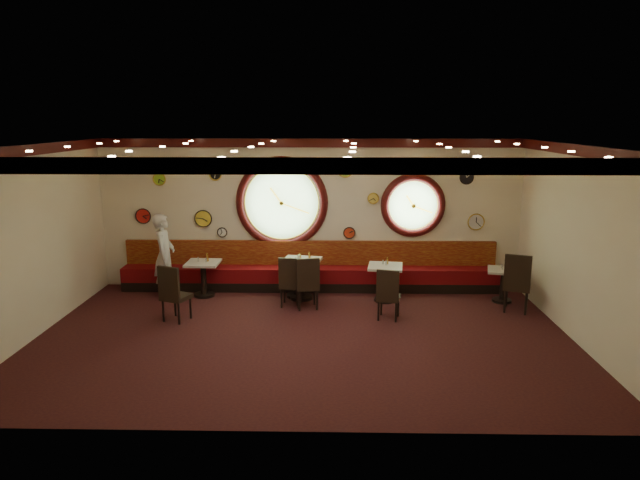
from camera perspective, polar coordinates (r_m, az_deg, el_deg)
The scene contains 55 objects.
floor at distance 9.78m, azimuth -1.67°, elevation -9.61°, with size 9.00×6.00×0.00m, color black.
ceiling at distance 9.10m, azimuth -1.80°, elevation 9.47°, with size 9.00×6.00×0.02m, color gold.
wall_back at distance 12.25m, azimuth -1.01°, elevation 2.61°, with size 9.00×0.02×3.20m, color beige.
wall_front at distance 6.42m, azimuth -3.11°, elevation -6.20°, with size 9.00×0.02×3.20m, color beige.
wall_left at distance 10.54m, azimuth -26.96°, elevation -0.26°, with size 0.02×6.00×3.20m, color beige.
wall_right at distance 10.13m, azimuth 24.61°, elevation -0.50°, with size 0.02×6.00×3.20m, color beige.
molding_back at distance 12.05m, azimuth -1.05°, elevation 9.67°, with size 9.00×0.10×0.18m, color #35090A.
molding_front at distance 6.16m, azimuth -3.24°, elevation 7.40°, with size 9.00×0.10×0.18m, color #35090A.
molding_left at distance 10.34m, azimuth -27.51°, elevation 7.94°, with size 0.10×6.00×0.18m, color #35090A.
molding_right at distance 9.92m, azimuth 25.11°, elevation 8.05°, with size 0.10×6.00×0.18m, color #35090A.
banquette_base at distance 12.32m, azimuth -1.04°, elevation -4.51°, with size 8.00×0.55×0.20m, color black.
banquette_seat at distance 12.25m, azimuth -1.04°, elevation -3.39°, with size 8.00×0.55×0.30m, color #59070C.
banquette_back at distance 12.36m, azimuth -1.01°, elevation -1.33°, with size 8.00×0.10×0.55m, color #610709.
porthole_left_glass at distance 12.25m, azimuth -3.83°, elevation 3.76°, with size 1.66×1.66×0.02m, color #7DAB66.
porthole_left_frame at distance 12.23m, azimuth -3.84°, elevation 3.75°, with size 1.98×1.98×0.18m, color #35090A.
porthole_left_ring at distance 12.20m, azimuth -3.85°, elevation 3.73°, with size 1.61×1.61×0.03m, color gold.
porthole_right_glass at distance 12.33m, azimuth 9.27°, elevation 3.45°, with size 1.10×1.10×0.02m, color #7DAB66.
porthole_right_frame at distance 12.31m, azimuth 9.28°, elevation 3.44°, with size 1.38×1.38×0.18m, color #35090A.
porthole_right_ring at distance 12.28m, azimuth 9.30°, elevation 3.42°, with size 1.09×1.09×0.03m, color gold.
wall_clock_0 at distance 12.61m, azimuth 15.33°, elevation 1.76°, with size 0.34×0.34×0.03m, color silver.
wall_clock_1 at distance 12.28m, azimuth 2.95°, elevation 0.72°, with size 0.24×0.24×0.03m, color red.
wall_clock_2 at distance 12.87m, azimuth -17.26°, elevation 2.30°, with size 0.32×0.32×0.03m, color red.
wall_clock_3 at distance 12.65m, azimuth -15.76°, elevation 5.89°, with size 0.26×0.26×0.03m, color #8BC627.
wall_clock_4 at distance 12.53m, azimuth -11.60°, elevation 2.11°, with size 0.36×0.36×0.03m, color yellow.
wall_clock_5 at distance 12.09m, azimuth 2.54°, elevation 7.01°, with size 0.30×0.30×0.03m, color #97C53D.
wall_clock_6 at distance 12.18m, azimuth 5.35°, elevation 4.17°, with size 0.22×0.22×0.03m, color gold.
wall_clock_7 at distance 12.42m, azimuth 14.45°, elevation 6.09°, with size 0.28×0.28×0.03m, color black.
wall_clock_8 at distance 12.50m, azimuth -9.75°, elevation 0.76°, with size 0.20×0.20×0.03m, color white.
wall_clock_9 at distance 12.34m, azimuth -10.41°, elevation 6.46°, with size 0.24×0.24×0.03m, color black.
table_a at distance 12.01m, azimuth -11.58°, elevation -3.41°, with size 0.67×0.67×0.73m.
table_b at distance 11.72m, azimuth -2.39°, elevation -3.56°, with size 0.70×0.70×0.73m.
table_c at distance 11.59m, azimuth -1.88°, elevation -3.44°, with size 0.87×0.87×0.82m.
table_d at distance 11.52m, azimuth 6.52°, elevation -3.86°, with size 0.75×0.75×0.74m.
table_e at distance 11.98m, azimuth 17.83°, elevation -3.96°, with size 0.74×0.74×0.67m.
chair_a at distance 10.59m, azimuth -14.53°, elevation -4.85°, with size 0.57×0.57×0.65m.
chair_b at distance 11.07m, azimuth -2.99°, elevation -3.88°, with size 0.45×0.45×0.62m.
chair_c at distance 10.92m, azimuth -1.25°, elevation -4.00°, with size 0.50×0.50×0.64m.
chair_d at distance 10.42m, azimuth 6.84°, elevation -5.10°, with size 0.49×0.49×0.60m.
chair_e at distance 11.35m, azimuth 19.12°, elevation -3.73°, with size 0.61×0.61×0.71m.
condiment_a_salt at distance 11.97m, azimuth -12.07°, elevation -1.90°, with size 0.04×0.04×0.10m, color silver.
condiment_b_salt at distance 11.65m, azimuth -3.01°, elevation -2.02°, with size 0.04×0.04×0.11m, color silver.
condiment_c_salt at distance 11.51m, azimuth -2.20°, elevation -1.73°, with size 0.04×0.04×0.10m, color silver.
condiment_d_salt at distance 11.53m, azimuth 6.32°, elevation -2.20°, with size 0.03×0.03×0.09m, color #B8B8BC.
condiment_a_pepper at distance 11.90m, azimuth -11.32°, elevation -1.96°, with size 0.03×0.03×0.09m, color #BDBCC1.
condiment_b_pepper at distance 11.63m, azimuth -2.44°, elevation -2.03°, with size 0.04×0.04×0.11m, color silver.
condiment_c_pepper at distance 11.49m, azimuth -2.09°, elevation -1.75°, with size 0.04×0.04×0.10m, color silver.
condiment_d_pepper at distance 11.46m, azimuth 6.63°, elevation -2.28°, with size 0.04×0.04×0.10m, color silver.
condiment_a_bottle at distance 11.96m, azimuth -11.20°, elevation -1.70°, with size 0.05×0.05×0.17m, color gold.
condiment_b_bottle at distance 11.66m, azimuth -2.03°, elevation -1.82°, with size 0.06×0.06×0.18m, color gold.
condiment_c_bottle at distance 11.52m, azimuth -1.06°, elevation -1.59°, with size 0.05×0.05×0.15m, color gold.
condiment_d_bottle at distance 11.54m, azimuth 6.75°, elevation -2.07°, with size 0.04×0.04×0.14m, color gold.
condiment_e_salt at distance 11.99m, azimuth 17.71°, elevation -2.50°, with size 0.03×0.03×0.09m, color #B8B9BD.
condiment_e_pepper at distance 11.88m, azimuth 17.80°, elevation -2.64°, with size 0.03×0.03×0.09m, color silver.
condiment_e_bottle at distance 11.97m, azimuth 18.29°, elevation -2.34°, with size 0.06×0.06×0.18m, color gold.
waiter at distance 12.10m, azimuth -15.29°, elevation -1.50°, with size 0.63×0.41×1.72m, color silver.
Camera 1 is at (0.48, -9.08, 3.61)m, focal length 32.00 mm.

